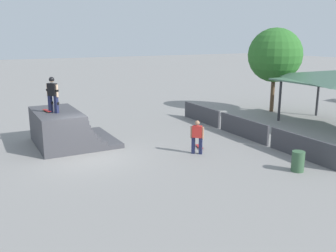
# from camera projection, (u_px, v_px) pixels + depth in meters

# --- Properties ---
(ground_plane) EXTENTS (160.00, 160.00, 0.00)m
(ground_plane) POSITION_uv_depth(u_px,v_px,m) (90.00, 158.00, 17.10)
(ground_plane) COLOR gray
(quarter_pipe_ramp) EXTENTS (4.01, 3.85, 1.77)m
(quarter_pipe_ramp) POSITION_uv_depth(u_px,v_px,m) (64.00, 130.00, 18.96)
(quarter_pipe_ramp) COLOR #424247
(quarter_pipe_ramp) RESTS_ON ground
(skater_on_deck) EXTENTS (0.69, 0.58, 1.75)m
(skater_on_deck) POSITION_uv_depth(u_px,v_px,m) (52.00, 92.00, 18.00)
(skater_on_deck) COLOR #1E2347
(skater_on_deck) RESTS_ON quarter_pipe_ramp
(skateboard_on_deck) EXTENTS (0.82, 0.32, 0.09)m
(skateboard_on_deck) POSITION_uv_depth(u_px,v_px,m) (47.00, 111.00, 18.45)
(skateboard_on_deck) COLOR green
(skateboard_on_deck) RESTS_ON quarter_pipe_ramp
(bystander_walking) EXTENTS (0.53, 0.53, 1.61)m
(bystander_walking) POSITION_uv_depth(u_px,v_px,m) (197.00, 135.00, 17.47)
(bystander_walking) COLOR #1E2347
(bystander_walking) RESTS_ON ground
(skateboard_on_ground) EXTENTS (0.79, 0.42, 0.09)m
(skateboard_on_ground) POSITION_uv_depth(u_px,v_px,m) (200.00, 147.00, 18.59)
(skateboard_on_ground) COLOR blue
(skateboard_on_ground) RESTS_ON ground
(barrier_fence) EXTENTS (12.33, 0.12, 1.05)m
(barrier_fence) POSITION_uv_depth(u_px,v_px,m) (243.00, 128.00, 20.46)
(barrier_fence) COLOR #3D3D42
(barrier_fence) RESTS_ON ground
(tree_beside_pavilion) EXTENTS (3.83, 3.83, 6.01)m
(tree_beside_pavilion) POSITION_uv_depth(u_px,v_px,m) (275.00, 55.00, 26.64)
(tree_beside_pavilion) COLOR brown
(tree_beside_pavilion) RESTS_ON ground
(trash_bin) EXTENTS (0.52, 0.52, 0.85)m
(trash_bin) POSITION_uv_depth(u_px,v_px,m) (298.00, 161.00, 15.29)
(trash_bin) COLOR #385B3D
(trash_bin) RESTS_ON ground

